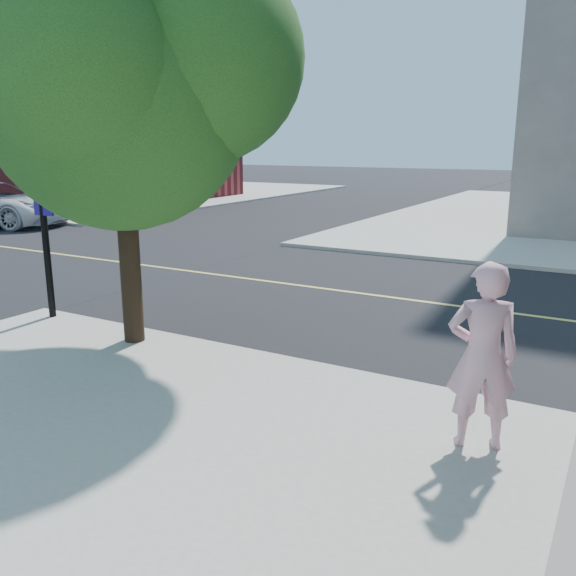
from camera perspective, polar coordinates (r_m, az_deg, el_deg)
The scene contains 6 objects.
ground at distance 11.81m, azimuth -18.97°, elevation -3.01°, with size 140.00×140.00×0.00m, color black.
road_ew at distance 15.04m, azimuth -6.12°, elevation 1.16°, with size 140.00×9.00×0.01m, color black.
sidewalk_nw at distance 42.95m, azimuth -18.03°, elevation 8.71°, with size 26.00×25.00×0.12m, color #A9A89C.
church at distance 38.47m, azimuth -19.69°, elevation 18.75°, with size 15.20×12.00×14.40m.
man_on_phone at distance 6.48m, azimuth 17.94°, elevation -6.16°, with size 0.72×0.47×1.98m, color #D79EAF.
street_tree at distance 9.57m, azimuth -15.31°, elevation 19.89°, with size 4.94×4.49×6.55m.
Camera 1 is at (8.63, -7.38, 3.22)m, focal length 37.53 mm.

